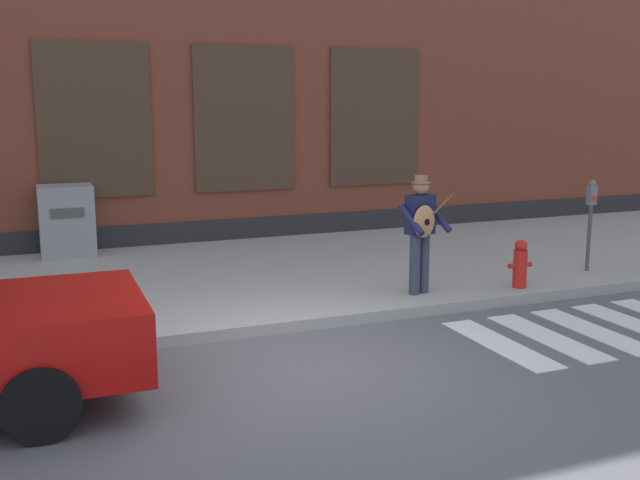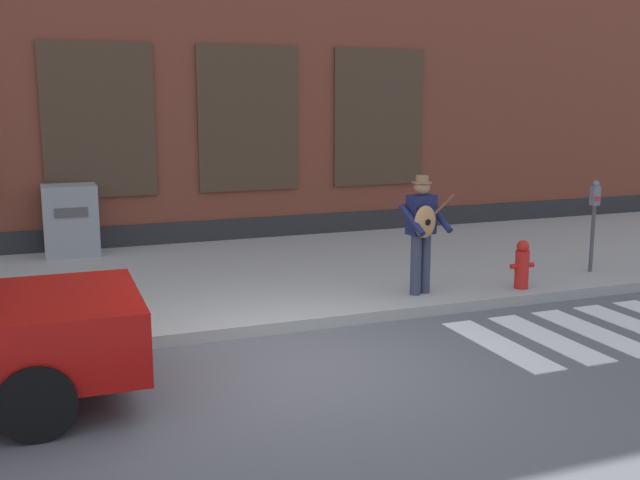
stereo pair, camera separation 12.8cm
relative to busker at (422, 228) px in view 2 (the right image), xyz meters
name	(u,v)px [view 2 (the right image)]	position (x,y,z in m)	size (l,w,h in m)	color
ground_plane	(297,365)	(-2.40, -1.66, -1.09)	(160.00, 160.00, 0.00)	#56565B
sidewalk	(214,279)	(-2.40, 2.19, -1.02)	(28.00, 5.53, 0.15)	#9E9E99
building_backdrop	(155,38)	(-2.40, 6.95, 2.94)	(28.00, 4.06, 8.07)	brown
busker	(422,228)	(0.00, 0.00, 0.00)	(0.76, 0.61, 1.65)	#33384C
parking_meter	(594,212)	(3.16, 0.26, 0.01)	(0.13, 0.11, 1.44)	#47474C
utility_box	(71,220)	(-4.36, 4.51, -0.33)	(0.90, 0.70, 1.22)	gray
fire_hydrant	(522,265)	(1.51, -0.23, -0.59)	(0.38, 0.20, 0.70)	red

